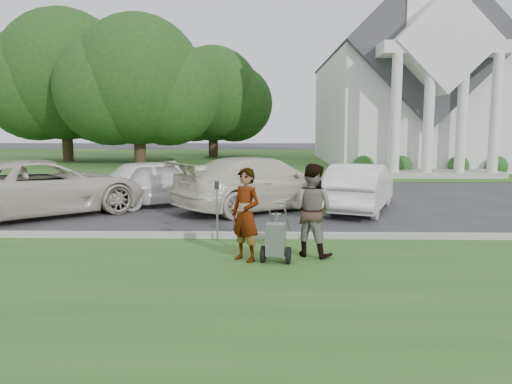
{
  "coord_description": "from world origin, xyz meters",
  "views": [
    {
      "loc": [
        0.31,
        -10.79,
        2.64
      ],
      "look_at": [
        0.09,
        0.0,
        1.17
      ],
      "focal_mm": 35.0,
      "sensor_mm": 36.0,
      "label": 1
    }
  ],
  "objects_px": {
    "church": "(397,74)",
    "tree_left": "(138,86)",
    "car_a": "(44,187)",
    "car_d": "(359,187)",
    "person_right": "(312,211)",
    "tree_back": "(213,98)",
    "person_left": "(246,215)",
    "parking_meter_near": "(217,203)",
    "striping_cart": "(276,240)",
    "car_c": "(262,183)",
    "tree_far": "(64,81)",
    "car_b": "(161,182)"
  },
  "relations": [
    {
      "from": "car_a",
      "to": "car_c",
      "type": "relative_size",
      "value": 1.04
    },
    {
      "from": "tree_back",
      "to": "person_right",
      "type": "height_order",
      "value": "tree_back"
    },
    {
      "from": "tree_far",
      "to": "car_b",
      "type": "distance_m",
      "value": 22.88
    },
    {
      "from": "striping_cart",
      "to": "tree_far",
      "type": "bearing_deg",
      "value": 128.22
    },
    {
      "from": "person_left",
      "to": "tree_left",
      "type": "bearing_deg",
      "value": 148.43
    },
    {
      "from": "striping_cart",
      "to": "person_left",
      "type": "relative_size",
      "value": 0.65
    },
    {
      "from": "tree_far",
      "to": "parking_meter_near",
      "type": "height_order",
      "value": "tree_far"
    },
    {
      "from": "church",
      "to": "tree_back",
      "type": "height_order",
      "value": "church"
    },
    {
      "from": "person_right",
      "to": "parking_meter_near",
      "type": "xyz_separation_m",
      "value": [
        -2.01,
        1.24,
        -0.05
      ]
    },
    {
      "from": "church",
      "to": "tree_back",
      "type": "bearing_deg",
      "value": 152.15
    },
    {
      "from": "car_d",
      "to": "tree_left",
      "type": "bearing_deg",
      "value": -37.33
    },
    {
      "from": "person_right",
      "to": "parking_meter_near",
      "type": "bearing_deg",
      "value": -2.86
    },
    {
      "from": "striping_cart",
      "to": "car_c",
      "type": "relative_size",
      "value": 0.21
    },
    {
      "from": "person_left",
      "to": "church",
      "type": "bearing_deg",
      "value": 109.31
    },
    {
      "from": "tree_back",
      "to": "car_c",
      "type": "bearing_deg",
      "value": -80.62
    },
    {
      "from": "tree_left",
      "to": "car_a",
      "type": "relative_size",
      "value": 1.8
    },
    {
      "from": "parking_meter_near",
      "to": "car_c",
      "type": "bearing_deg",
      "value": 77.3
    },
    {
      "from": "tree_back",
      "to": "car_d",
      "type": "relative_size",
      "value": 2.18
    },
    {
      "from": "person_left",
      "to": "car_a",
      "type": "distance_m",
      "value": 7.77
    },
    {
      "from": "church",
      "to": "striping_cart",
      "type": "xyz_separation_m",
      "value": [
        -8.49,
        -24.61,
        -5.49
      ]
    },
    {
      "from": "person_right",
      "to": "car_a",
      "type": "xyz_separation_m",
      "value": [
        -7.37,
        4.45,
        -0.11
      ]
    },
    {
      "from": "church",
      "to": "tree_left",
      "type": "relative_size",
      "value": 2.27
    },
    {
      "from": "car_a",
      "to": "car_d",
      "type": "relative_size",
      "value": 1.33
    },
    {
      "from": "tree_back",
      "to": "parking_meter_near",
      "type": "bearing_deg",
      "value": -83.81
    },
    {
      "from": "tree_back",
      "to": "car_b",
      "type": "bearing_deg",
      "value": -87.97
    },
    {
      "from": "person_left",
      "to": "car_d",
      "type": "bearing_deg",
      "value": 100.35
    },
    {
      "from": "parking_meter_near",
      "to": "car_b",
      "type": "distance_m",
      "value": 5.7
    },
    {
      "from": "parking_meter_near",
      "to": "tree_far",
      "type": "bearing_deg",
      "value": 118.16
    },
    {
      "from": "car_a",
      "to": "car_c",
      "type": "bearing_deg",
      "value": -119.9
    },
    {
      "from": "car_b",
      "to": "striping_cart",
      "type": "bearing_deg",
      "value": 176.78
    },
    {
      "from": "tree_back",
      "to": "parking_meter_near",
      "type": "relative_size",
      "value": 6.89
    },
    {
      "from": "tree_left",
      "to": "car_c",
      "type": "height_order",
      "value": "tree_left"
    },
    {
      "from": "tree_left",
      "to": "parking_meter_near",
      "type": "bearing_deg",
      "value": -71.6
    },
    {
      "from": "striping_cart",
      "to": "car_a",
      "type": "bearing_deg",
      "value": 152.63
    },
    {
      "from": "tree_back",
      "to": "car_b",
      "type": "relative_size",
      "value": 2.15
    },
    {
      "from": "car_d",
      "to": "church",
      "type": "bearing_deg",
      "value": -87.18
    },
    {
      "from": "striping_cart",
      "to": "person_right",
      "type": "relative_size",
      "value": 0.63
    },
    {
      "from": "church",
      "to": "person_left",
      "type": "height_order",
      "value": "church"
    },
    {
      "from": "tree_far",
      "to": "person_right",
      "type": "height_order",
      "value": "tree_far"
    },
    {
      "from": "person_left",
      "to": "parking_meter_near",
      "type": "height_order",
      "value": "person_left"
    },
    {
      "from": "tree_back",
      "to": "parking_meter_near",
      "type": "xyz_separation_m",
      "value": [
        3.22,
        -29.71,
        -3.85
      ]
    },
    {
      "from": "tree_far",
      "to": "parking_meter_near",
      "type": "bearing_deg",
      "value": -61.84
    },
    {
      "from": "striping_cart",
      "to": "parking_meter_near",
      "type": "xyz_separation_m",
      "value": [
        -1.29,
        1.78,
        0.43
      ]
    },
    {
      "from": "person_left",
      "to": "person_right",
      "type": "bearing_deg",
      "value": 56.76
    },
    {
      "from": "tree_back",
      "to": "tree_far",
      "type": "bearing_deg",
      "value": -153.44
    },
    {
      "from": "parking_meter_near",
      "to": "person_right",
      "type": "bearing_deg",
      "value": -31.69
    },
    {
      "from": "striping_cart",
      "to": "person_left",
      "type": "height_order",
      "value": "person_left"
    },
    {
      "from": "person_right",
      "to": "car_a",
      "type": "height_order",
      "value": "person_right"
    },
    {
      "from": "tree_far",
      "to": "car_d",
      "type": "distance_m",
      "value": 27.25
    },
    {
      "from": "striping_cart",
      "to": "car_b",
      "type": "bearing_deg",
      "value": 127.13
    }
  ]
}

